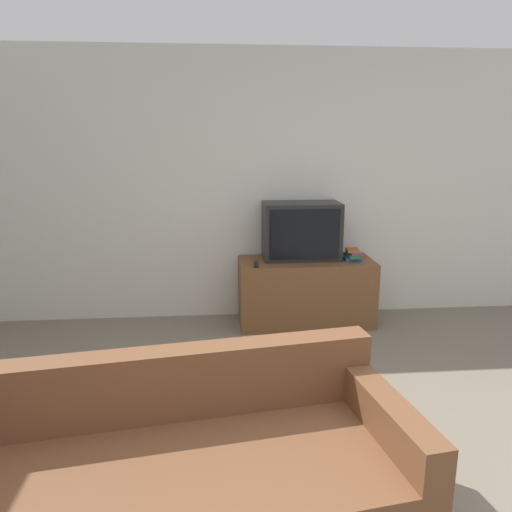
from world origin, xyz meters
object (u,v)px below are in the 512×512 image
Objects in this scene: television at (301,231)px; tv_stand at (306,292)px; remote_on_stand at (256,264)px; couch at (169,485)px; book_stack at (352,255)px.

tv_stand is at bearing -63.25° from television.
television is at bearing 116.75° from tv_stand.
tv_stand is at bearing 17.80° from remote_on_stand.
tv_stand is 2.83m from couch.
remote_on_stand is (0.61, 2.44, 0.38)m from couch.
book_stack is at bearing -13.81° from television.
television is 0.32× the size of couch.
television reaches higher than tv_stand.
tv_stand is 7.19× the size of remote_on_stand.
couch is 10.65× the size of book_stack.
tv_stand is 0.57m from book_stack.
television is 2.95m from couch.
television reaches higher than book_stack.
television is at bearing 166.19° from book_stack.
couch is at bearing -104.04° from remote_on_stand.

